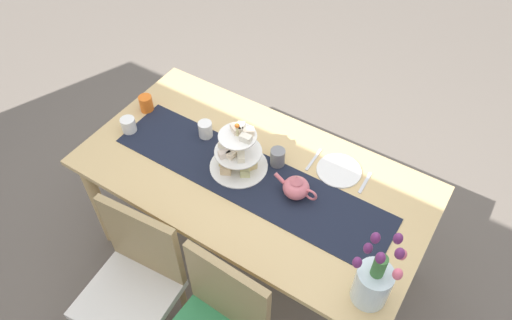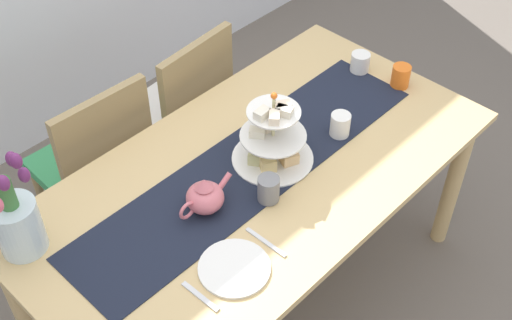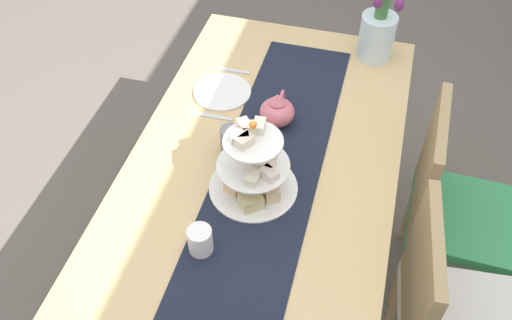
% 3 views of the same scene
% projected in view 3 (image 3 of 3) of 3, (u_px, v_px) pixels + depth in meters
% --- Properties ---
extents(ground_plane, '(8.00, 8.00, 0.00)m').
position_uv_depth(ground_plane, '(259.00, 282.00, 2.48)').
color(ground_plane, '#6B6056').
extents(dining_table, '(1.79, 0.94, 0.75)m').
position_uv_depth(dining_table, '(260.00, 188.00, 2.00)').
color(dining_table, tan).
rests_on(dining_table, ground_plane).
extents(chair_left, '(0.43, 0.43, 0.91)m').
position_uv_depth(chair_left, '(449.00, 203.00, 2.14)').
color(chair_left, '#9C8254').
rests_on(chair_left, ground_plane).
extents(chair_right, '(0.46, 0.46, 0.91)m').
position_uv_depth(chair_right, '(445.00, 312.00, 1.83)').
color(chair_right, '#9C8254').
rests_on(chair_right, ground_plane).
extents(table_runner, '(1.50, 0.35, 0.00)m').
position_uv_depth(table_runner, '(269.00, 172.00, 1.92)').
color(table_runner, black).
rests_on(table_runner, dining_table).
extents(tiered_cake_stand, '(0.30, 0.30, 0.30)m').
position_uv_depth(tiered_cake_stand, '(254.00, 171.00, 1.79)').
color(tiered_cake_stand, beige).
rests_on(tiered_cake_stand, table_runner).
extents(teapot, '(0.24, 0.13, 0.14)m').
position_uv_depth(teapot, '(277.00, 111.00, 2.04)').
color(teapot, '#D66B75').
rests_on(teapot, table_runner).
extents(tulip_vase, '(0.18, 0.17, 0.41)m').
position_uv_depth(tulip_vase, '(378.00, 29.00, 2.28)').
color(tulip_vase, silver).
rests_on(tulip_vase, dining_table).
extents(dinner_plate_left, '(0.23, 0.23, 0.01)m').
position_uv_depth(dinner_plate_left, '(222.00, 92.00, 2.20)').
color(dinner_plate_left, white).
rests_on(dinner_plate_left, dining_table).
extents(fork_left, '(0.02, 0.15, 0.01)m').
position_uv_depth(fork_left, '(233.00, 70.00, 2.30)').
color(fork_left, silver).
rests_on(fork_left, dining_table).
extents(knife_left, '(0.02, 0.17, 0.01)m').
position_uv_depth(knife_left, '(211.00, 116.00, 2.11)').
color(knife_left, silver).
rests_on(knife_left, dining_table).
extents(mug_grey, '(0.08, 0.08, 0.09)m').
position_uv_depth(mug_grey, '(231.00, 139.00, 1.95)').
color(mug_grey, slate).
rests_on(mug_grey, table_runner).
extents(mug_white_text, '(0.08, 0.08, 0.09)m').
position_uv_depth(mug_white_text, '(200.00, 241.00, 1.67)').
color(mug_white_text, white).
rests_on(mug_white_text, dining_table).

